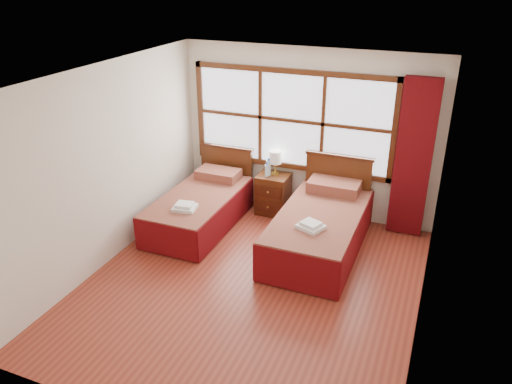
% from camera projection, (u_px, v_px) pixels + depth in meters
% --- Properties ---
extents(floor, '(4.50, 4.50, 0.00)m').
position_uv_depth(floor, '(251.00, 285.00, 6.26)').
color(floor, '#943725').
rests_on(floor, ground).
extents(ceiling, '(4.50, 4.50, 0.00)m').
position_uv_depth(ceiling, '(250.00, 77.00, 5.17)').
color(ceiling, white).
rests_on(ceiling, wall_back).
extents(wall_back, '(4.00, 0.00, 4.00)m').
position_uv_depth(wall_back, '(307.00, 134.00, 7.61)').
color(wall_back, silver).
rests_on(wall_back, floor).
extents(wall_left, '(0.00, 4.50, 4.50)m').
position_uv_depth(wall_left, '(107.00, 167.00, 6.39)').
color(wall_left, silver).
rests_on(wall_left, floor).
extents(wall_right, '(0.00, 4.50, 4.50)m').
position_uv_depth(wall_right, '(433.00, 222.00, 5.03)').
color(wall_right, silver).
rests_on(wall_right, floor).
extents(window, '(3.16, 0.06, 1.56)m').
position_uv_depth(window, '(291.00, 120.00, 7.58)').
color(window, white).
rests_on(window, wall_back).
extents(curtain, '(0.50, 0.16, 2.30)m').
position_uv_depth(curtain, '(413.00, 159.00, 7.00)').
color(curtain, '#5C090D').
rests_on(curtain, wall_back).
extents(bed_left, '(1.00, 2.02, 0.97)m').
position_uv_depth(bed_left, '(201.00, 207.00, 7.59)').
color(bed_left, '#3E1A0C').
rests_on(bed_left, floor).
extents(bed_right, '(1.11, 2.14, 1.08)m').
position_uv_depth(bed_right, '(320.00, 227.00, 6.94)').
color(bed_right, '#3E1A0C').
rests_on(bed_right, floor).
extents(nightstand, '(0.48, 0.48, 0.65)m').
position_uv_depth(nightstand, '(273.00, 194.00, 7.95)').
color(nightstand, '#4C2510').
rests_on(nightstand, floor).
extents(towels_left, '(0.36, 0.33, 0.09)m').
position_uv_depth(towels_left, '(185.00, 207.00, 7.01)').
color(towels_left, white).
rests_on(towels_left, bed_left).
extents(towels_right, '(0.39, 0.37, 0.09)m').
position_uv_depth(towels_right, '(311.00, 226.00, 6.38)').
color(towels_right, white).
rests_on(towels_right, bed_right).
extents(lamp, '(0.20, 0.20, 0.38)m').
position_uv_depth(lamp, '(275.00, 158.00, 7.75)').
color(lamp, gold).
rests_on(lamp, nightstand).
extents(bottle_near, '(0.07, 0.07, 0.27)m').
position_uv_depth(bottle_near, '(268.00, 167.00, 7.78)').
color(bottle_near, silver).
rests_on(bottle_near, nightstand).
extents(bottle_far, '(0.06, 0.06, 0.22)m').
position_uv_depth(bottle_far, '(267.00, 170.00, 7.74)').
color(bottle_far, silver).
rests_on(bottle_far, nightstand).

